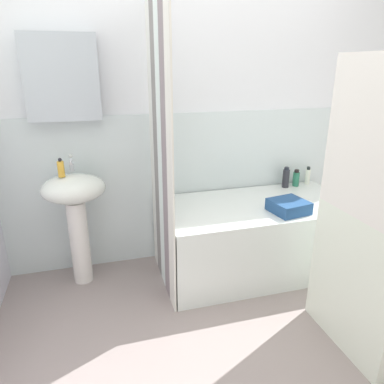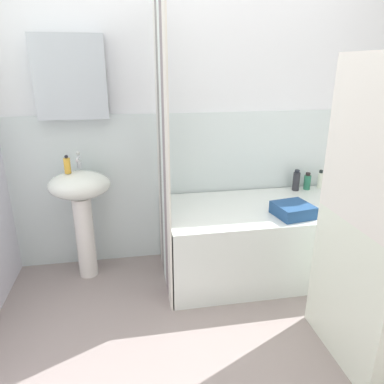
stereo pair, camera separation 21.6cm
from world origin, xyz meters
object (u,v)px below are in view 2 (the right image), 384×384
object	(u,v)px
sink	(81,201)
body_wash_bottle	(320,180)
lotion_bottle	(307,182)
soap_dispenser	(67,165)
bathtub	(261,239)
towel_folded	(293,210)
conditioner_bottle	(296,181)

from	to	relation	value
sink	body_wash_bottle	world-z (taller)	sink
sink	lotion_bottle	world-z (taller)	sink
soap_dispenser	bathtub	xyz separation A→B (m)	(1.39, -0.16, -0.62)
sink	soap_dispenser	xyz separation A→B (m)	(-0.06, -0.03, 0.28)
towel_folded	bathtub	bearing A→B (deg)	123.19
sink	lotion_bottle	distance (m)	1.83
body_wash_bottle	lotion_bottle	bearing A→B (deg)	-171.67
bathtub	body_wash_bottle	xyz separation A→B (m)	(0.63, 0.32, 0.35)
lotion_bottle	towel_folded	size ratio (longest dim) A/B	0.60
soap_dispenser	towel_folded	world-z (taller)	soap_dispenser
bathtub	towel_folded	bearing A→B (deg)	-56.81
soap_dispenser	body_wash_bottle	xyz separation A→B (m)	(2.02, 0.16, -0.27)
bathtub	conditioner_bottle	xyz separation A→B (m)	(0.40, 0.29, 0.36)
bathtub	body_wash_bottle	size ratio (longest dim) A/B	9.29
soap_dispenser	towel_folded	bearing A→B (deg)	-13.57
towel_folded	lotion_bottle	bearing A→B (deg)	54.39
bathtub	lotion_bottle	size ratio (longest dim) A/B	10.01
sink	conditioner_bottle	size ratio (longest dim) A/B	4.70
body_wash_bottle	towel_folded	world-z (taller)	body_wash_bottle
soap_dispenser	towel_folded	xyz separation A→B (m)	(1.53, -0.37, -0.30)
conditioner_bottle	towel_folded	xyz separation A→B (m)	(-0.26, -0.50, -0.04)
lotion_bottle	towel_folded	distance (m)	0.63
towel_folded	soap_dispenser	bearing A→B (deg)	166.43
conditioner_bottle	towel_folded	size ratio (longest dim) A/B	0.74
bathtub	lotion_bottle	bearing A→B (deg)	31.20
sink	bathtub	size ratio (longest dim) A/B	0.57
conditioner_bottle	lotion_bottle	bearing A→B (deg)	4.58
lotion_bottle	bathtub	bearing A→B (deg)	-148.80
lotion_bottle	conditioner_bottle	bearing A→B (deg)	-175.42
soap_dispenser	body_wash_bottle	size ratio (longest dim) A/B	0.83
sink	conditioner_bottle	bearing A→B (deg)	3.59
sink	towel_folded	xyz separation A→B (m)	(1.46, -0.39, -0.02)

